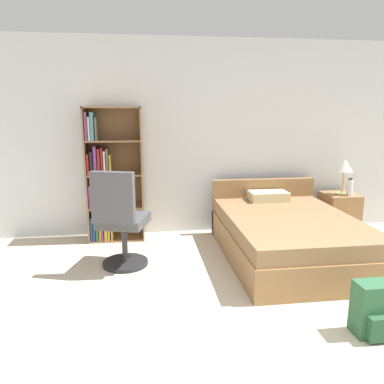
% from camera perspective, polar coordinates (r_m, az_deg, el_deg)
% --- Properties ---
extents(wall_back, '(9.00, 0.06, 2.60)m').
position_cam_1_polar(wall_back, '(5.19, 4.72, 8.18)').
color(wall_back, silver).
rests_on(wall_back, ground_plane).
extents(bookshelf, '(0.71, 0.30, 1.72)m').
position_cam_1_polar(bookshelf, '(4.92, -12.72, 2.06)').
color(bookshelf, olive).
rests_on(bookshelf, ground_plane).
extents(bed, '(1.41, 2.01, 0.76)m').
position_cam_1_polar(bed, '(4.50, 14.24, -6.35)').
color(bed, olive).
rests_on(bed, ground_plane).
extents(office_chair, '(0.60, 0.67, 1.09)m').
position_cam_1_polar(office_chair, '(4.04, -10.84, -4.51)').
color(office_chair, '#232326').
rests_on(office_chair, ground_plane).
extents(nightstand, '(0.44, 0.48, 0.55)m').
position_cam_1_polar(nightstand, '(5.60, 21.47, -3.00)').
color(nightstand, olive).
rests_on(nightstand, ground_plane).
extents(table_lamp, '(0.23, 0.23, 0.49)m').
position_cam_1_polar(table_lamp, '(5.44, 22.19, 3.49)').
color(table_lamp, tan).
rests_on(table_lamp, nightstand).
extents(water_bottle, '(0.08, 0.08, 0.24)m').
position_cam_1_polar(water_bottle, '(5.45, 22.91, 0.67)').
color(water_bottle, silver).
rests_on(water_bottle, nightstand).
extents(backpack_green, '(0.33, 0.25, 0.42)m').
position_cam_1_polar(backpack_green, '(3.28, 26.28, -15.86)').
color(backpack_green, '#2D603D').
rests_on(backpack_green, ground_plane).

